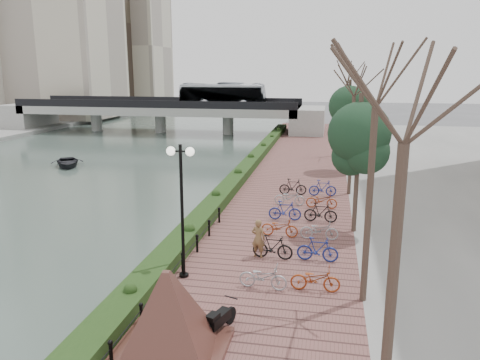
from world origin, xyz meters
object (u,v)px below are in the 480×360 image
(boat, at_px, (67,162))
(granite_monument, at_px, (167,314))
(pedestrian, at_px, (258,238))
(motorcycle, at_px, (220,319))
(lamppost, at_px, (181,183))

(boat, bearing_deg, granite_monument, -86.47)
(granite_monument, xyz_separation_m, pedestrian, (1.31, 7.23, -0.44))
(granite_monument, xyz_separation_m, motorcycle, (1.09, 1.40, -0.80))
(granite_monument, bearing_deg, motorcycle, 52.15)
(lamppost, xyz_separation_m, motorcycle, (2.21, -3.47, -3.13))
(granite_monument, xyz_separation_m, lamppost, (-1.12, 4.87, 2.33))
(lamppost, height_order, pedestrian, lamppost)
(motorcycle, relative_size, pedestrian, 0.88)
(motorcycle, bearing_deg, boat, 147.62)
(granite_monument, distance_m, pedestrian, 7.36)
(granite_monument, distance_m, motorcycle, 1.94)
(granite_monument, relative_size, pedestrian, 2.90)
(granite_monument, bearing_deg, lamppost, 102.97)
(lamppost, height_order, motorcycle, lamppost)
(granite_monument, relative_size, lamppost, 0.94)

